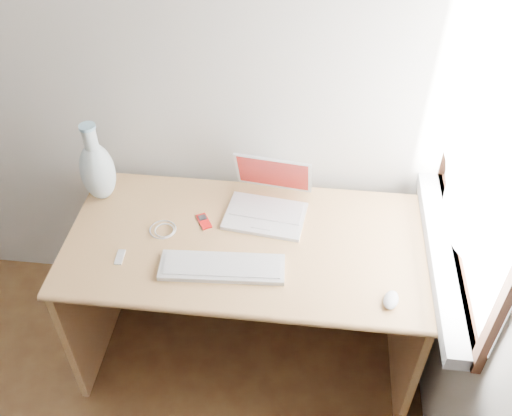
# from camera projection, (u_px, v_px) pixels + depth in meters

# --- Properties ---
(back_wall) EXTENTS (3.50, 0.04, 2.60)m
(back_wall) POSITION_uv_depth(u_px,v_px,m) (24.00, 50.00, 2.27)
(back_wall) COLOR beige
(back_wall) RESTS_ON floor
(window) EXTENTS (0.11, 0.99, 1.10)m
(window) POSITION_uv_depth(u_px,v_px,m) (484.00, 150.00, 1.81)
(window) COLOR white
(window) RESTS_ON right_wall
(desk) EXTENTS (1.42, 0.71, 0.75)m
(desk) POSITION_uv_depth(u_px,v_px,m) (249.00, 261.00, 2.46)
(desk) COLOR tan
(desk) RESTS_ON floor
(laptop) EXTENTS (0.35, 0.30, 0.22)m
(laptop) POSITION_uv_depth(u_px,v_px,m) (266.00, 201.00, 2.35)
(laptop) COLOR white
(laptop) RESTS_ON desk
(external_keyboard) EXTENTS (0.48, 0.17, 0.02)m
(external_keyboard) POSITION_uv_depth(u_px,v_px,m) (222.00, 267.00, 2.13)
(external_keyboard) COLOR silver
(external_keyboard) RESTS_ON desk
(mouse) EXTENTS (0.07, 0.10, 0.03)m
(mouse) POSITION_uv_depth(u_px,v_px,m) (391.00, 300.00, 2.01)
(mouse) COLOR white
(mouse) RESTS_ON desk
(ipod) EXTENTS (0.08, 0.10, 0.01)m
(ipod) POSITION_uv_depth(u_px,v_px,m) (204.00, 221.00, 2.33)
(ipod) COLOR #B70D0C
(ipod) RESTS_ON desk
(cable_coil) EXTENTS (0.13, 0.13, 0.01)m
(cable_coil) POSITION_uv_depth(u_px,v_px,m) (163.00, 229.00, 2.29)
(cable_coil) COLOR silver
(cable_coil) RESTS_ON desk
(remote) EXTENTS (0.03, 0.08, 0.01)m
(remote) POSITION_uv_depth(u_px,v_px,m) (120.00, 257.00, 2.18)
(remote) COLOR silver
(remote) RESTS_ON desk
(vase) EXTENTS (0.14, 0.14, 0.37)m
(vase) POSITION_uv_depth(u_px,v_px,m) (97.00, 170.00, 2.35)
(vase) COLOR silver
(vase) RESTS_ON desk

